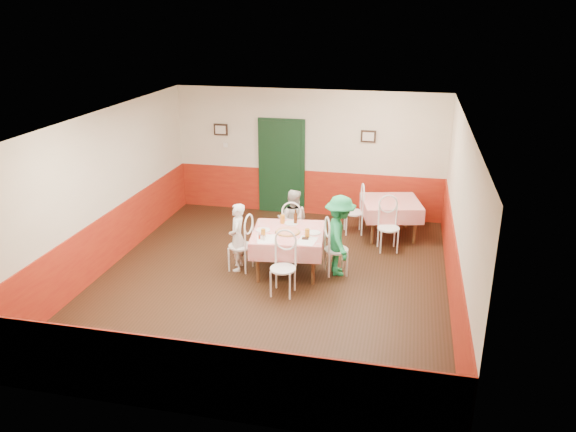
% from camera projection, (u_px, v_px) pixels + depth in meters
% --- Properties ---
extents(floor, '(7.00, 7.00, 0.00)m').
position_uv_depth(floor, '(271.00, 281.00, 9.68)').
color(floor, black).
rests_on(floor, ground).
extents(ceiling, '(7.00, 7.00, 0.00)m').
position_uv_depth(ceiling, '(269.00, 119.00, 8.70)').
color(ceiling, white).
rests_on(ceiling, back_wall).
extents(back_wall, '(6.00, 0.10, 2.80)m').
position_uv_depth(back_wall, '(308.00, 153.00, 12.39)').
color(back_wall, beige).
rests_on(back_wall, ground).
extents(front_wall, '(6.00, 0.10, 2.80)m').
position_uv_depth(front_wall, '(190.00, 310.00, 5.99)').
color(front_wall, beige).
rests_on(front_wall, ground).
extents(left_wall, '(0.10, 7.00, 2.80)m').
position_uv_depth(left_wall, '(103.00, 192.00, 9.79)').
color(left_wall, beige).
rests_on(left_wall, ground).
extents(right_wall, '(0.10, 7.00, 2.80)m').
position_uv_depth(right_wall, '(460.00, 218.00, 8.59)').
color(right_wall, beige).
rests_on(right_wall, ground).
extents(wainscot_back, '(6.00, 0.03, 1.00)m').
position_uv_depth(wainscot_back, '(308.00, 192.00, 12.70)').
color(wainscot_back, maroon).
rests_on(wainscot_back, ground).
extents(wainscot_front, '(6.00, 0.03, 1.00)m').
position_uv_depth(wainscot_front, '(195.00, 379.00, 6.32)').
color(wainscot_front, maroon).
rests_on(wainscot_front, ground).
extents(wainscot_left, '(0.03, 7.00, 1.00)m').
position_uv_depth(wainscot_left, '(110.00, 240.00, 10.11)').
color(wainscot_left, maroon).
rests_on(wainscot_left, ground).
extents(wainscot_right, '(0.03, 7.00, 1.00)m').
position_uv_depth(wainscot_right, '(453.00, 271.00, 8.91)').
color(wainscot_right, maroon).
rests_on(wainscot_right, ground).
extents(door, '(0.96, 0.06, 2.10)m').
position_uv_depth(door, '(282.00, 168.00, 12.59)').
color(door, black).
rests_on(door, ground).
extents(picture_left, '(0.32, 0.03, 0.26)m').
position_uv_depth(picture_left, '(221.00, 130.00, 12.59)').
color(picture_left, black).
rests_on(picture_left, back_wall).
extents(picture_right, '(0.32, 0.03, 0.26)m').
position_uv_depth(picture_right, '(368.00, 136.00, 11.93)').
color(picture_right, black).
rests_on(picture_right, back_wall).
extents(thermostat, '(0.10, 0.03, 0.10)m').
position_uv_depth(thermostat, '(226.00, 145.00, 12.70)').
color(thermostat, white).
rests_on(thermostat, back_wall).
extents(main_table, '(1.36, 1.36, 0.77)m').
position_uv_depth(main_table, '(288.00, 252.00, 9.91)').
color(main_table, red).
rests_on(main_table, ground).
extents(second_table, '(1.34, 1.34, 0.77)m').
position_uv_depth(second_table, '(390.00, 219.00, 11.47)').
color(second_table, red).
rests_on(second_table, ground).
extents(chair_left, '(0.47, 0.47, 0.90)m').
position_uv_depth(chair_left, '(240.00, 246.00, 9.96)').
color(chair_left, white).
rests_on(chair_left, ground).
extents(chair_right, '(0.54, 0.54, 0.90)m').
position_uv_depth(chair_right, '(336.00, 250.00, 9.81)').
color(chair_right, white).
rests_on(chair_right, ground).
extents(chair_far, '(0.46, 0.46, 0.90)m').
position_uv_depth(chair_far, '(292.00, 230.00, 10.68)').
color(chair_far, white).
rests_on(chair_far, ground).
extents(chair_near, '(0.44, 0.44, 0.90)m').
position_uv_depth(chair_near, '(283.00, 269.00, 9.09)').
color(chair_near, white).
rests_on(chair_near, ground).
extents(chair_second_a, '(0.50, 0.50, 0.90)m').
position_uv_depth(chair_second_a, '(354.00, 212.00, 11.59)').
color(chair_second_a, white).
rests_on(chair_second_a, ground).
extents(chair_second_b, '(0.50, 0.50, 0.90)m').
position_uv_depth(chair_second_b, '(388.00, 228.00, 10.75)').
color(chair_second_b, white).
rests_on(chair_second_b, ground).
extents(pizza, '(0.46, 0.46, 0.03)m').
position_uv_depth(pizza, '(288.00, 232.00, 9.73)').
color(pizza, '#B74723').
rests_on(pizza, main_table).
extents(plate_left, '(0.28, 0.28, 0.01)m').
position_uv_depth(plate_left, '(263.00, 230.00, 9.82)').
color(plate_left, white).
rests_on(plate_left, main_table).
extents(plate_right, '(0.28, 0.28, 0.01)m').
position_uv_depth(plate_right, '(313.00, 233.00, 9.71)').
color(plate_right, white).
rests_on(plate_right, main_table).
extents(plate_far, '(0.28, 0.28, 0.01)m').
position_uv_depth(plate_far, '(291.00, 223.00, 10.14)').
color(plate_far, white).
rests_on(plate_far, main_table).
extents(glass_a, '(0.08, 0.08, 0.14)m').
position_uv_depth(glass_a, '(263.00, 233.00, 9.53)').
color(glass_a, '#BF7219').
rests_on(glass_a, main_table).
extents(glass_b, '(0.09, 0.09, 0.15)m').
position_uv_depth(glass_b, '(307.00, 233.00, 9.51)').
color(glass_b, '#BF7219').
rests_on(glass_b, main_table).
extents(glass_c, '(0.09, 0.09, 0.16)m').
position_uv_depth(glass_c, '(283.00, 219.00, 10.13)').
color(glass_c, '#BF7219').
rests_on(glass_c, main_table).
extents(beer_bottle, '(0.07, 0.07, 0.25)m').
position_uv_depth(beer_bottle, '(296.00, 217.00, 10.09)').
color(beer_bottle, '#381C0A').
rests_on(beer_bottle, main_table).
extents(shaker_a, '(0.04, 0.04, 0.09)m').
position_uv_depth(shaker_a, '(261.00, 237.00, 9.43)').
color(shaker_a, silver).
rests_on(shaker_a, main_table).
extents(shaker_b, '(0.04, 0.04, 0.09)m').
position_uv_depth(shaker_b, '(264.00, 238.00, 9.39)').
color(shaker_b, silver).
rests_on(shaker_b, main_table).
extents(shaker_c, '(0.04, 0.04, 0.09)m').
position_uv_depth(shaker_c, '(259.00, 236.00, 9.45)').
color(shaker_c, '#B23319').
rests_on(shaker_c, main_table).
extents(menu_left, '(0.39, 0.46, 0.00)m').
position_uv_depth(menu_left, '(266.00, 239.00, 9.46)').
color(menu_left, white).
rests_on(menu_left, main_table).
extents(menu_right, '(0.34, 0.43, 0.00)m').
position_uv_depth(menu_right, '(307.00, 241.00, 9.39)').
color(menu_right, white).
rests_on(menu_right, main_table).
extents(wallet, '(0.12, 0.10, 0.02)m').
position_uv_depth(wallet, '(305.00, 238.00, 9.46)').
color(wallet, black).
rests_on(wallet, main_table).
extents(diner_left, '(0.37, 0.50, 1.24)m').
position_uv_depth(diner_left, '(237.00, 237.00, 9.91)').
color(diner_left, gray).
rests_on(diner_left, ground).
extents(diner_far, '(0.61, 0.48, 1.24)m').
position_uv_depth(diner_far, '(293.00, 221.00, 10.67)').
color(diner_far, gray).
rests_on(diner_far, ground).
extents(diner_right, '(0.76, 1.04, 1.44)m').
position_uv_depth(diner_right, '(340.00, 236.00, 9.71)').
color(diner_right, gray).
rests_on(diner_right, ground).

